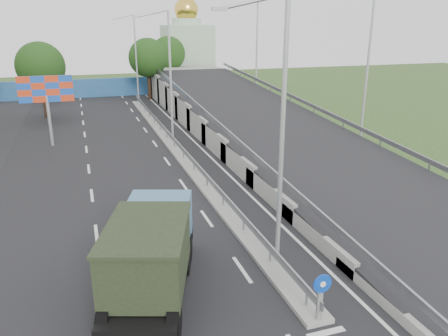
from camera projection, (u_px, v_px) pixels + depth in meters
name	position (u px, v px, depth m)	size (l,w,h in m)	color
road_surface	(143.00, 168.00, 29.29)	(26.00, 90.00, 0.04)	black
median	(175.00, 148.00, 33.76)	(1.00, 44.00, 0.20)	gray
overpass_ramp	(264.00, 120.00, 35.48)	(10.00, 50.00, 3.50)	gray
median_guardrail	(174.00, 140.00, 33.55)	(0.09, 44.00, 0.71)	gray
sign_bollard	(320.00, 297.00, 13.81)	(0.64, 0.23, 1.67)	black
lamp_post_near	(278.00, 124.00, 15.78)	(2.74, 0.18, 10.08)	#B2B5B7
lamp_post_mid	(168.00, 70.00, 33.79)	(2.74, 0.18, 10.08)	#B2B5B7
lamp_post_far	(134.00, 54.00, 51.80)	(2.74, 0.18, 10.08)	#B2B5B7
blue_wall	(99.00, 88.00, 57.43)	(30.00, 0.50, 2.40)	#235483
church	(187.00, 50.00, 67.53)	(7.00, 7.00, 13.80)	#B2CCAD
billboard	(46.00, 93.00, 33.38)	(4.00, 0.24, 5.50)	#B2B5B7
tree_left_mid	(40.00, 66.00, 43.57)	(4.80, 4.80, 7.60)	black
tree_median_far	(148.00, 58.00, 54.37)	(4.80, 4.80, 7.60)	black
tree_ramp_far	(168.00, 54.00, 61.87)	(4.80, 4.80, 7.60)	black
dump_truck	(152.00, 249.00, 15.50)	(4.44, 7.15, 2.97)	black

